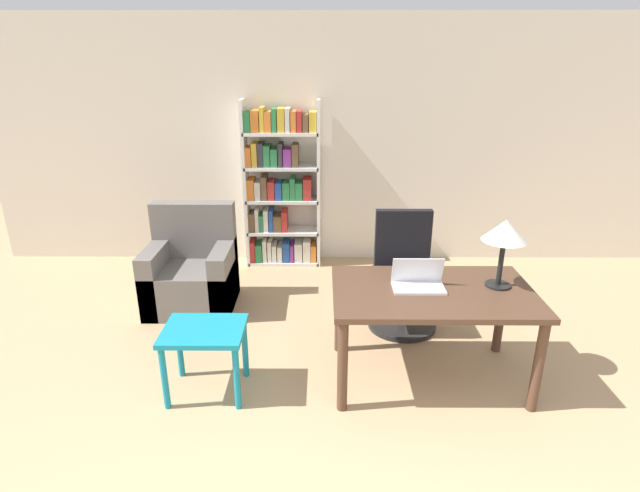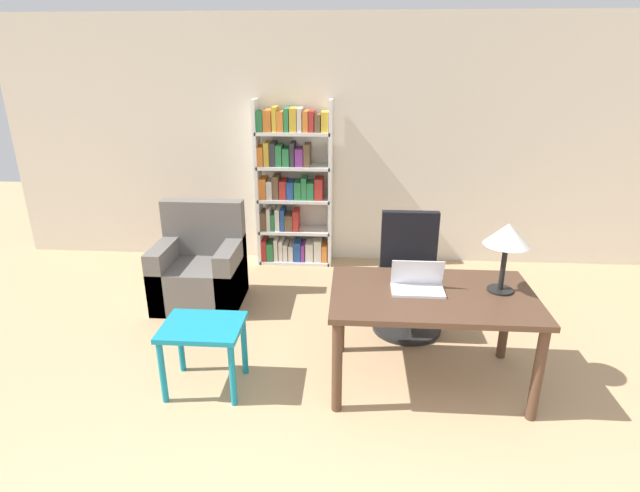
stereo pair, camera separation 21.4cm
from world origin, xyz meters
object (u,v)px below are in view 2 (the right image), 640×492
Objects in this scene: desk at (432,306)px; side_table_blue at (203,336)px; table_lamp at (507,237)px; bookshelf at (291,188)px; office_chair at (409,280)px; laptop at (417,284)px; armchair at (201,271)px.

side_table_blue is at bearing -173.63° from desk.
bookshelf reaches higher than table_lamp.
bookshelf is at bearing 119.31° from desk.
bookshelf reaches higher than side_table_blue.
side_table_blue is at bearing -146.45° from office_chair.
laptop is at bearing -177.00° from table_lamp.
table_lamp is (0.47, 0.07, 0.50)m from desk.
laptop is 0.36× the size of office_chair.
office_chair is 1.83m from side_table_blue.
armchair is at bearing 156.13° from table_lamp.
side_table_blue is at bearing -173.29° from table_lamp.
laptop is 2.49m from bookshelf.
office_chair is at bearing 94.70° from desk.
office_chair reaches higher than laptop.
armchair is at bearing -125.19° from bookshelf.
table_lamp is 0.89× the size of side_table_blue.
side_table_blue is (-1.49, -0.21, -0.35)m from laptop.
laptop is 0.65× the size of side_table_blue.
table_lamp is at bearing 3.00° from laptop.
armchair is at bearing 149.97° from desk.
bookshelf is (-1.73, 2.18, -0.24)m from table_lamp.
bookshelf is at bearing 117.63° from laptop.
office_chair reaches higher than side_table_blue.
table_lamp reaches higher than laptop.
armchair is at bearing 149.41° from laptop.
office_chair is 1.98m from armchair.
table_lamp is 2.19m from side_table_blue.
table_lamp is at bearing -54.84° from office_chair.
office_chair is at bearing 125.16° from table_lamp.
office_chair is at bearing -49.84° from bookshelf.
office_chair is 1.90m from bookshelf.
office_chair is (0.04, 0.80, -0.33)m from laptop.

